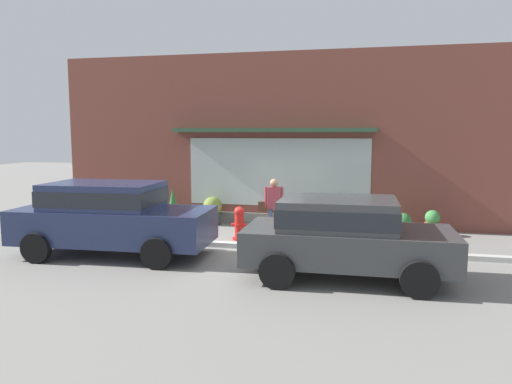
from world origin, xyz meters
The scene contains 14 objects.
ground_plane centered at (0.00, 0.00, 0.00)m, with size 60.00×60.00×0.00m, color gray.
curb_strip centered at (0.00, -0.20, 0.06)m, with size 14.00×0.24×0.12m, color #B2B2AD.
storefront centered at (0.00, 3.19, 2.62)m, with size 14.00×0.81×5.33m.
fire_hydrant centered at (-0.47, 0.68, 0.45)m, with size 0.43×0.40×0.90m.
pedestrian_with_handbag centered at (0.35, 1.23, 0.95)m, with size 0.69×0.26×1.62m.
parked_car_navy centered at (-2.98, -1.61, 0.98)m, with size 4.62×2.17×1.72m.
parked_car_dark_gray centered at (2.42, -2.22, 0.91)m, with size 4.06×2.10×1.60m.
potted_plant_window_right centered at (-1.84, 2.60, 0.46)m, with size 0.59×0.59×0.88m.
potted_plant_window_center centered at (0.39, 2.43, 0.34)m, with size 0.47×0.47×0.62m.
potted_plant_doorstep centered at (-3.99, 2.51, 0.58)m, with size 0.31×0.31×1.19m.
potted_plant_by_entrance centered at (1.91, 2.29, 0.35)m, with size 0.36×0.36×0.65m.
potted_plant_corner_tall centered at (-3.15, 2.56, 0.55)m, with size 0.39×0.39×1.14m.
potted_plant_low_front centered at (4.69, 2.39, 0.36)m, with size 0.42×0.42×0.72m.
potted_plant_window_left centered at (3.89, 2.24, 0.33)m, with size 0.47×0.47×0.64m.
Camera 1 is at (2.77, -11.66, 2.86)m, focal length 33.73 mm.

